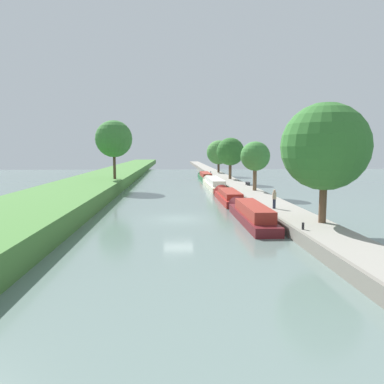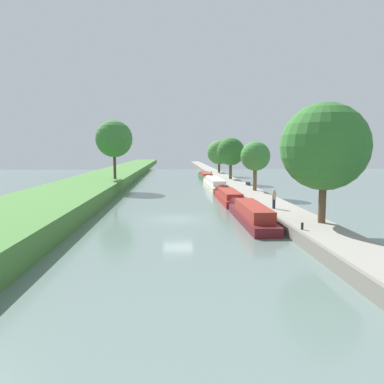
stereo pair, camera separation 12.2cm
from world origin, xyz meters
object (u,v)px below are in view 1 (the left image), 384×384
person_walking (274,199)px  mooring_bollard_near (303,226)px  narrowboat_cream (214,183)px  mooring_bollard_far (211,172)px  narrowboat_red (228,196)px  narrowboat_maroon (250,213)px  narrowboat_green (205,176)px  park_bench (248,183)px

person_walking → mooring_bollard_near: 8.47m
narrowboat_cream → mooring_bollard_far: narrowboat_cream is taller
narrowboat_red → mooring_bollard_far: narrowboat_red is taller
person_walking → narrowboat_red: bearing=102.5°
narrowboat_maroon → narrowboat_red: (-0.01, 12.21, -0.10)m
narrowboat_green → mooring_bollard_far: 6.31m
mooring_bollard_near → narrowboat_maroon: bearing=105.1°
narrowboat_green → mooring_bollard_near: (1.80, -50.42, 0.44)m
narrowboat_red → person_walking: size_ratio=6.97×
narrowboat_red → narrowboat_cream: narrowboat_cream is taller
narrowboat_cream → mooring_bollard_far: size_ratio=38.29×
narrowboat_maroon → mooring_bollard_near: 7.30m
mooring_bollard_near → mooring_bollard_far: size_ratio=1.00×
narrowboat_maroon → narrowboat_green: (0.11, 43.39, -0.05)m
narrowboat_green → park_bench: bearing=-78.2°
narrowboat_green → mooring_bollard_near: size_ratio=31.69×
person_walking → mooring_bollard_far: person_walking is taller
narrowboat_red → mooring_bollard_far: bearing=87.1°
narrowboat_green → person_walking: bearing=-86.9°
narrowboat_maroon → narrowboat_green: bearing=89.9°
narrowboat_cream → park_bench: bearing=-44.5°
mooring_bollard_far → park_bench: 26.95m
narrowboat_maroon → mooring_bollard_far: narrowboat_maroon is taller
narrowboat_cream → person_walking: bearing=-84.7°
narrowboat_red → narrowboat_cream: size_ratio=0.67×
narrowboat_green → narrowboat_cream: bearing=-90.4°
narrowboat_cream → narrowboat_green: narrowboat_cream is taller
narrowboat_red → mooring_bollard_far: 37.26m
narrowboat_green → park_bench: (4.34, -20.80, 0.56)m
narrowboat_red → mooring_bollard_near: 19.35m
mooring_bollard_near → mooring_bollard_far: bearing=90.0°
person_walking → mooring_bollard_near: person_walking is taller
person_walking → narrowboat_cream: bearing=95.3°
narrowboat_cream → narrowboat_red: bearing=-90.0°
narrowboat_green → narrowboat_maroon: bearing=-90.1°
person_walking → park_bench: bearing=84.4°
narrowboat_red → person_walking: (2.40, -10.81, 1.13)m
person_walking → narrowboat_green: bearing=93.1°
narrowboat_cream → person_walking: person_walking is taller
narrowboat_cream → narrowboat_green: 16.42m
mooring_bollard_near → park_bench: size_ratio=0.30×
narrowboat_red → narrowboat_green: bearing=89.8°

